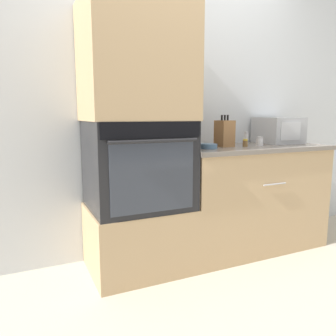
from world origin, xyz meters
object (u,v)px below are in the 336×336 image
at_px(condiment_jar_near, 195,140).
at_px(condiment_jar_far, 246,138).
at_px(wall_oven, 138,165).
at_px(condiment_jar_mid, 245,143).
at_px(bowl, 209,146).
at_px(microwave, 278,130).
at_px(condiment_jar_back, 260,141).
at_px(knife_block, 224,133).

xyz_separation_m(condiment_jar_near, condiment_jar_far, (0.47, -0.08, 0.01)).
bearing_deg(condiment_jar_far, wall_oven, -173.79).
xyz_separation_m(wall_oven, condiment_jar_mid, (0.93, -0.05, 0.13)).
height_order(wall_oven, condiment_jar_mid, wall_oven).
relative_size(wall_oven, condiment_jar_near, 7.85).
distance_m(condiment_jar_near, condiment_jar_mid, 0.42).
relative_size(bowl, condiment_jar_near, 1.47).
bearing_deg(wall_oven, condiment_jar_near, 18.24).
bearing_deg(condiment_jar_far, condiment_jar_mid, -129.43).
distance_m(microwave, condiment_jar_back, 0.38).
bearing_deg(knife_block, condiment_jar_mid, -26.26).
relative_size(wall_oven, bowl, 5.35).
distance_m(knife_block, bowl, 0.25).
relative_size(wall_oven, condiment_jar_far, 6.25).
distance_m(wall_oven, condiment_jar_back, 1.10).
bearing_deg(condiment_jar_back, condiment_jar_mid, -175.42).
bearing_deg(condiment_jar_mid, condiment_jar_near, 143.46).
bearing_deg(bowl, knife_block, 25.14).
height_order(microwave, condiment_jar_far, microwave).
height_order(microwave, bowl, microwave).
bearing_deg(bowl, wall_oven, 172.36).
bearing_deg(condiment_jar_near, condiment_jar_back, -25.31).
distance_m(wall_oven, knife_block, 0.80).
relative_size(wall_oven, microwave, 1.96).
height_order(knife_block, bowl, knife_block).
bearing_deg(condiment_jar_far, knife_block, -162.83).
height_order(microwave, condiment_jar_back, microwave).
relative_size(knife_block, bowl, 1.94).
height_order(condiment_jar_near, condiment_jar_mid, condiment_jar_near).
xyz_separation_m(microwave, condiment_jar_back, (-0.34, -0.15, -0.08)).
bearing_deg(condiment_jar_far, condiment_jar_back, -81.50).
height_order(bowl, condiment_jar_near, condiment_jar_near).
bearing_deg(condiment_jar_back, condiment_jar_far, 98.50).
bearing_deg(wall_oven, condiment_jar_mid, -3.28).
height_order(condiment_jar_near, condiment_jar_far, condiment_jar_far).
bearing_deg(condiment_jar_mid, bowl, -176.61).
bearing_deg(condiment_jar_near, microwave, -5.85).
bearing_deg(condiment_jar_far, condiment_jar_near, 170.52).
bearing_deg(wall_oven, bowl, -7.64).
bearing_deg(wall_oven, microwave, 4.36).
xyz_separation_m(knife_block, condiment_jar_near, (-0.18, 0.17, -0.06)).
bearing_deg(condiment_jar_mid, wall_oven, 176.72).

